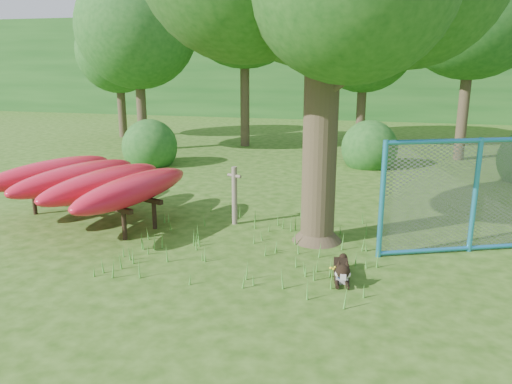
# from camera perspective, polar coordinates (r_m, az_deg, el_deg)

# --- Properties ---
(ground) EXTENTS (80.00, 80.00, 0.00)m
(ground) POSITION_cam_1_polar(r_m,az_deg,el_deg) (8.40, -3.38, -8.55)
(ground) COLOR #254B0F
(ground) RESTS_ON ground
(wooden_post) EXTENTS (0.33, 0.19, 1.23)m
(wooden_post) POSITION_cam_1_polar(r_m,az_deg,el_deg) (10.35, -2.47, -0.23)
(wooden_post) COLOR #6C5F51
(wooden_post) RESTS_ON ground
(kayak_rack) EXTENTS (4.07, 4.40, 1.17)m
(kayak_rack) POSITION_cam_1_polar(r_m,az_deg,el_deg) (11.03, -18.53, 1.28)
(kayak_rack) COLOR black
(kayak_rack) RESTS_ON ground
(husky_dog) EXTENTS (0.32, 0.97, 0.43)m
(husky_dog) POSITION_cam_1_polar(r_m,az_deg,el_deg) (7.98, 9.79, -8.88)
(husky_dog) COLOR black
(husky_dog) RESTS_ON ground
(fence_section) EXTENTS (3.28, 1.47, 3.43)m
(fence_section) POSITION_cam_1_polar(r_m,az_deg,el_deg) (9.54, 23.74, -0.40)
(fence_section) COLOR #2889BC
(fence_section) RESTS_ON ground
(wildflower_clump) EXTENTS (0.11, 0.09, 0.23)m
(wildflower_clump) POSITION_cam_1_polar(r_m,az_deg,el_deg) (7.92, 8.72, -8.71)
(wildflower_clump) COLOR #4D9932
(wildflower_clump) RESTS_ON ground
(bg_tree_a) EXTENTS (4.40, 4.40, 6.70)m
(bg_tree_a) POSITION_cam_1_polar(r_m,az_deg,el_deg) (19.52, -13.46, 17.75)
(bg_tree_a) COLOR #3C3020
(bg_tree_a) RESTS_ON ground
(bg_tree_c) EXTENTS (4.00, 4.00, 6.12)m
(bg_tree_c) POSITION_cam_1_polar(r_m,az_deg,el_deg) (20.38, 12.31, 16.61)
(bg_tree_c) COLOR #3C3020
(bg_tree_c) RESTS_ON ground
(bg_tree_d) EXTENTS (4.80, 4.80, 7.50)m
(bg_tree_d) POSITION_cam_1_polar(r_m,az_deg,el_deg) (18.62, 23.66, 18.99)
(bg_tree_d) COLOR #3C3020
(bg_tree_d) RESTS_ON ground
(bg_tree_f) EXTENTS (3.60, 3.60, 5.55)m
(bg_tree_f) POSITION_cam_1_polar(r_m,az_deg,el_deg) (23.31, -15.50, 15.21)
(bg_tree_f) COLOR #3C3020
(bg_tree_f) RESTS_ON ground
(shrub_left) EXTENTS (1.80, 1.80, 1.80)m
(shrub_left) POSITION_cam_1_polar(r_m,az_deg,el_deg) (16.90, -11.93, 3.07)
(shrub_left) COLOR #1B541B
(shrub_left) RESTS_ON ground
(shrub_mid) EXTENTS (1.80, 1.80, 1.80)m
(shrub_mid) POSITION_cam_1_polar(r_m,az_deg,el_deg) (16.68, 12.71, 2.88)
(shrub_mid) COLOR #1B541B
(shrub_mid) RESTS_ON ground
(wooded_hillside) EXTENTS (80.00, 12.00, 6.00)m
(wooded_hillside) POSITION_cam_1_polar(r_m,az_deg,el_deg) (35.43, 10.74, 13.94)
(wooded_hillside) COLOR #1B541B
(wooded_hillside) RESTS_ON ground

